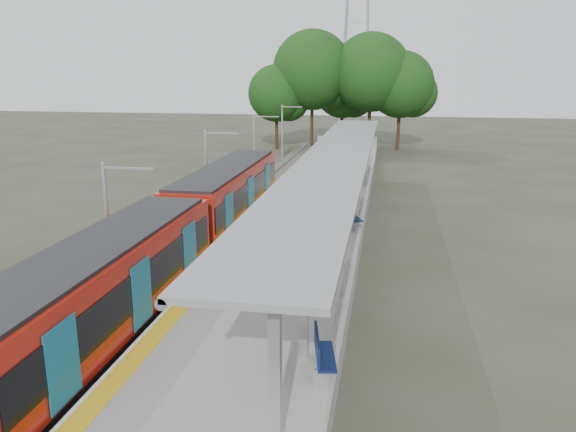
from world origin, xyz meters
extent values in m
plane|color=#474438|center=(0.00, 0.00, 0.00)|extent=(200.00, 200.00, 0.00)
cube|color=#59544C|center=(-4.50, 20.00, 0.12)|extent=(3.00, 70.00, 0.24)
cube|color=gray|center=(0.00, 20.00, 0.50)|extent=(6.00, 50.00, 1.00)
cube|color=yellow|center=(-2.55, 20.00, 1.01)|extent=(0.60, 50.00, 0.02)
cube|color=#9EA0A5|center=(0.00, 44.95, 1.60)|extent=(6.00, 0.10, 1.20)
cube|color=black|center=(-4.50, 2.92, 0.65)|extent=(2.50, 13.50, 0.70)
cube|color=#AA180C|center=(-4.50, 2.92, 2.25)|extent=(2.65, 13.50, 2.50)
cube|color=black|center=(-4.50, 2.92, 2.30)|extent=(2.72, 12.96, 1.20)
cube|color=black|center=(-4.50, 2.92, 3.55)|extent=(2.40, 12.82, 0.15)
cube|color=#0C5978|center=(-3.14, 2.92, 2.10)|extent=(0.04, 1.30, 2.00)
cube|color=black|center=(-4.50, 17.02, 0.65)|extent=(2.50, 13.50, 0.70)
cube|color=#AA180C|center=(-4.50, 17.02, 2.25)|extent=(2.65, 13.50, 2.50)
cube|color=black|center=(-4.50, 17.02, 2.30)|extent=(2.72, 12.96, 1.20)
cube|color=black|center=(-4.50, 17.02, 3.55)|extent=(2.40, 12.83, 0.15)
cube|color=#0C5978|center=(-3.14, 17.02, 2.10)|extent=(0.04, 1.30, 2.00)
cylinder|color=black|center=(-4.50, 12.29, 0.35)|extent=(2.20, 0.70, 0.70)
cube|color=black|center=(-4.50, 9.97, 2.00)|extent=(2.30, 0.80, 2.40)
cube|color=#9EA0A5|center=(2.00, -2.00, 2.75)|extent=(0.25, 0.25, 3.50)
cube|color=#9EA0A5|center=(2.00, 2.00, 2.75)|extent=(0.25, 0.25, 3.50)
cube|color=#9EA0A5|center=(2.00, 6.00, 2.75)|extent=(0.25, 0.25, 3.50)
cube|color=#9EA0A5|center=(2.00, 10.00, 2.75)|extent=(0.25, 0.25, 3.50)
cube|color=#9EA0A5|center=(2.00, 14.00, 2.75)|extent=(0.25, 0.25, 3.50)
cube|color=#9EA0A5|center=(2.00, 18.00, 2.75)|extent=(0.25, 0.25, 3.50)
cube|color=#9EA0A5|center=(2.00, 22.00, 2.75)|extent=(0.25, 0.25, 3.50)
cube|color=#9EA0A5|center=(2.00, 26.00, 2.75)|extent=(0.25, 0.25, 3.50)
cube|color=#9EA0A5|center=(2.00, 30.00, 2.75)|extent=(0.25, 0.25, 3.50)
cube|color=#9EA0A5|center=(2.00, 34.00, 2.75)|extent=(0.25, 0.25, 3.50)
cube|color=gray|center=(1.60, 16.00, 4.58)|extent=(3.20, 38.00, 0.16)
cylinder|color=#9EA0A5|center=(0.05, 16.00, 4.50)|extent=(0.24, 38.00, 0.24)
cube|color=silver|center=(2.70, 4.00, 2.20)|extent=(0.05, 3.70, 2.20)
cube|color=silver|center=(2.70, 8.00, 2.20)|extent=(0.05, 3.70, 2.20)
cube|color=silver|center=(2.70, 16.00, 2.20)|extent=(0.05, 3.70, 2.20)
cube|color=silver|center=(2.70, 20.00, 2.20)|extent=(0.05, 3.70, 2.20)
cube|color=silver|center=(2.70, 28.00, 2.20)|extent=(0.05, 3.70, 2.20)
cube|color=silver|center=(2.70, 32.00, 2.20)|extent=(0.05, 3.70, 2.20)
cylinder|color=#382316|center=(-8.32, 50.37, 2.06)|extent=(0.36, 0.36, 4.13)
sphere|color=#1C4B15|center=(-8.32, 50.37, 6.19)|extent=(6.28, 6.28, 6.28)
cylinder|color=#382316|center=(-4.49, 51.66, 2.90)|extent=(0.36, 0.36, 5.79)
sphere|color=#1C4B15|center=(-4.49, 51.66, 8.69)|extent=(8.80, 8.80, 8.80)
cylinder|color=#382316|center=(-1.38, 55.10, 2.15)|extent=(0.36, 0.36, 4.30)
sphere|color=#1C4B15|center=(-1.38, 55.10, 6.45)|extent=(6.53, 6.53, 6.53)
cylinder|color=#382316|center=(1.96, 51.54, 2.82)|extent=(0.36, 0.36, 5.64)
sphere|color=#1C4B15|center=(1.96, 51.54, 8.45)|extent=(8.57, 8.57, 8.57)
cylinder|color=#382316|center=(5.19, 51.89, 2.39)|extent=(0.36, 0.36, 4.78)
sphere|color=#1C4B15|center=(5.19, 51.89, 7.17)|extent=(7.26, 7.26, 7.26)
cylinder|color=#9EA0A5|center=(-6.30, 7.00, 2.70)|extent=(0.16, 0.16, 5.40)
cube|color=#9EA0A5|center=(-5.30, 7.00, 5.20)|extent=(2.00, 0.08, 0.08)
cylinder|color=#9EA0A5|center=(-6.30, 19.00, 2.70)|extent=(0.16, 0.16, 5.40)
cube|color=#9EA0A5|center=(-5.30, 19.00, 5.20)|extent=(2.00, 0.08, 0.08)
cylinder|color=#9EA0A5|center=(-6.30, 31.00, 2.70)|extent=(0.16, 0.16, 5.40)
cube|color=#9EA0A5|center=(-5.30, 31.00, 5.20)|extent=(2.00, 0.08, 0.08)
cylinder|color=#9EA0A5|center=(-6.30, 43.00, 2.70)|extent=(0.16, 0.16, 5.40)
cube|color=#9EA0A5|center=(-5.30, 43.00, 5.20)|extent=(2.00, 0.08, 0.08)
cube|color=#101F50|center=(2.70, 1.12, 1.48)|extent=(0.77, 1.67, 0.06)
cube|color=#101F50|center=(2.49, 1.12, 1.81)|extent=(0.36, 1.60, 0.59)
cube|color=#9EA0A5|center=(2.70, 0.48, 1.24)|extent=(0.43, 0.14, 0.47)
cube|color=#9EA0A5|center=(2.70, 1.77, 1.24)|extent=(0.43, 0.14, 0.47)
cube|color=#101F50|center=(2.54, 15.49, 1.48)|extent=(1.04, 1.65, 0.06)
cube|color=#101F50|center=(2.33, 15.49, 1.79)|extent=(0.65, 1.50, 0.58)
cube|color=#9EA0A5|center=(2.54, 14.85, 1.23)|extent=(0.42, 0.22, 0.47)
cube|color=#9EA0A5|center=(2.54, 16.12, 1.23)|extent=(0.42, 0.22, 0.47)
cube|color=#101F50|center=(1.55, 27.63, 1.43)|extent=(0.52, 1.47, 0.06)
cube|color=#101F50|center=(1.35, 27.63, 1.72)|extent=(0.15, 1.44, 0.53)
cube|color=#9EA0A5|center=(1.55, 27.06, 1.21)|extent=(0.39, 0.08, 0.42)
cube|color=#9EA0A5|center=(1.55, 28.21, 1.21)|extent=(0.39, 0.08, 0.42)
cylinder|color=beige|center=(1.41, 10.87, 1.67)|extent=(0.35, 0.35, 1.33)
cube|color=red|center=(1.41, 10.87, 2.46)|extent=(0.31, 0.10, 0.22)
cylinder|color=beige|center=(1.57, 15.62, 1.67)|extent=(0.36, 0.36, 1.35)
cube|color=red|center=(1.57, 15.62, 2.48)|extent=(0.31, 0.16, 0.22)
cylinder|color=#9EA0A5|center=(0.80, 12.53, 1.48)|extent=(0.61, 0.61, 0.97)
camera|label=1|loc=(4.05, -12.03, 8.70)|focal=35.00mm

